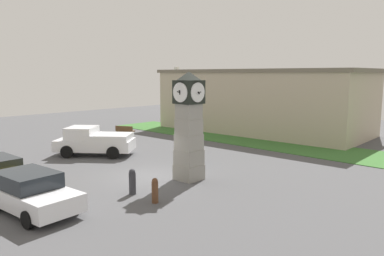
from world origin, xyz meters
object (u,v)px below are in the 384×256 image
Objects in this scene: pedestrian_crossing_lot at (200,148)px; bollard_near_tower at (155,190)px; bench at (125,130)px; bollard_mid_row at (132,181)px; car_by_building at (31,192)px; clock_tower at (189,126)px; street_lamp_far_side at (177,91)px; pickup_truck at (95,141)px.

bollard_near_tower is at bearing -63.61° from pedestrian_crossing_lot.
bench is at bearing 147.60° from bollard_near_tower.
bollard_mid_row is at bearing -35.29° from bench.
bollard_mid_row is 4.11m from car_by_building.
clock_tower is 5.12× the size of bollard_near_tower.
bollard_mid_row is 23.75m from street_lamp_far_side.
bollard_near_tower is 0.18× the size of street_lamp_far_side.
bollard_near_tower is 0.60× the size of pedestrian_crossing_lot.
pickup_truck is (-9.75, 3.31, 0.40)m from bollard_near_tower.
pedestrian_crossing_lot is at bearing -39.94° from street_lamp_far_side.
clock_tower is 0.90× the size of street_lamp_far_side.
bollard_mid_row is at bearing -21.68° from pickup_truck.
pickup_truck is at bearing -157.51° from pedestrian_crossing_lot.
clock_tower is at bearing -23.68° from bench.
pedestrian_crossing_lot is (11.39, -3.06, 0.48)m from bench.
pedestrian_crossing_lot reaches higher than car_by_building.
clock_tower is 21.28m from street_lamp_far_side.
bollard_near_tower is 0.62× the size of bench.
car_by_building is 2.63× the size of bench.
bollard_near_tower is (1.38, -3.43, -2.19)m from clock_tower.
clock_tower is 4.30m from bollard_near_tower.
bollard_mid_row is 0.19× the size of street_lamp_far_side.
street_lamp_far_side is (-2.63, 8.68, 2.94)m from bench.
clock_tower is 4.01m from bollard_mid_row.
street_lamp_far_side reaches higher than bollard_near_tower.
clock_tower is 1.05× the size of pickup_truck.
pedestrian_crossing_lot is (-1.46, 6.04, 0.43)m from bollard_mid_row.
clock_tower is at bearing 0.88° from pickup_truck.
clock_tower is 4.68× the size of bollard_mid_row.
pedestrian_crossing_lot is at bearing 103.62° from bollard_mid_row.
street_lamp_far_side is (-14.02, 11.74, 2.46)m from pedestrian_crossing_lot.
bollard_mid_row is at bearing -76.38° from pedestrian_crossing_lot.
clock_tower is at bearing 87.04° from bollard_mid_row.
bollard_mid_row is 0.26× the size of car_by_building.
pedestrian_crossing_lot is at bearing 22.49° from pickup_truck.
car_by_building is 10.00m from pedestrian_crossing_lot.
pedestrian_crossing_lot is at bearing 92.07° from car_by_building.
bollard_near_tower is 0.91× the size of bollard_mid_row.
pickup_truck is at bearing -63.34° from street_lamp_far_side.
car_by_building is at bearing -56.51° from street_lamp_far_side.
pickup_truck reaches higher than bollard_mid_row.
car_by_building is (-2.66, -3.90, 0.25)m from bollard_near_tower.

